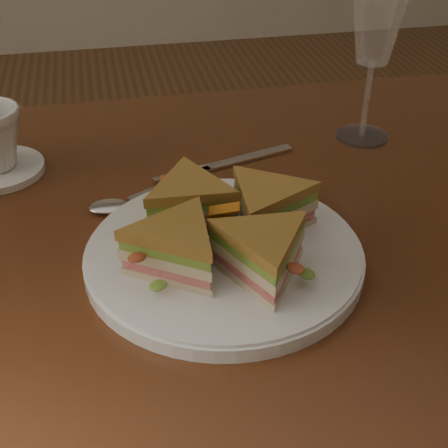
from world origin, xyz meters
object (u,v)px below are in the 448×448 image
Objects in this scene: wine_glass at (377,23)px; spoon at (124,201)px; sandwich_wedges at (224,228)px; table at (192,287)px; plate at (224,256)px; knife at (220,165)px.

spoon is at bearing -162.32° from wine_glass.
sandwich_wedges is 1.60× the size of spoon.
sandwich_wedges is 0.39m from wine_glass.
wine_glass is (0.29, 0.18, 0.27)m from table.
plate reaches higher than table.
knife is at bearing -0.59° from spoon.
sandwich_wedges is 0.22m from knife.
plate is 1.26× the size of wine_glass.
plate is 1.45× the size of knife.
plate is 0.22m from knife.
table is at bearing -148.78° from wine_glass.
table is 0.18m from knife.
wine_glass reaches higher than table.
sandwich_wedges is at bearing 75.96° from plate.
knife is 0.87× the size of wine_glass.
spoon is (-0.07, 0.06, 0.10)m from table.
table is at bearing -132.32° from knife.
plate is 0.17m from spoon.
sandwich_wedges reaches higher than knife.
sandwich_wedges is (0.02, -0.08, 0.14)m from table.
sandwich_wedges is (0.00, 0.00, 0.04)m from plate.
knife is (0.04, 0.21, -0.01)m from plate.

